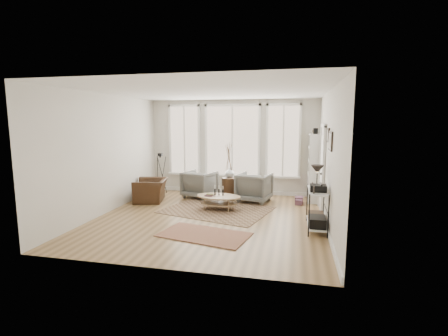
% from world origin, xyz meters
% --- Properties ---
extents(room, '(5.50, 5.54, 2.90)m').
position_xyz_m(room, '(0.02, 0.03, 1.43)').
color(room, '#977449').
rests_on(room, ground).
extents(bay_window, '(4.14, 0.12, 2.24)m').
position_xyz_m(bay_window, '(0.00, 2.71, 1.61)').
color(bay_window, tan).
rests_on(bay_window, ground).
extents(door, '(0.09, 1.06, 2.22)m').
position_xyz_m(door, '(2.57, 1.15, 1.12)').
color(door, silver).
rests_on(door, ground).
extents(bookcase, '(0.31, 0.85, 2.06)m').
position_xyz_m(bookcase, '(2.44, 2.23, 0.96)').
color(bookcase, white).
rests_on(bookcase, ground).
extents(low_shelf, '(0.38, 1.08, 1.30)m').
position_xyz_m(low_shelf, '(2.38, -0.30, 0.51)').
color(low_shelf, white).
rests_on(low_shelf, ground).
extents(wall_art, '(0.04, 0.88, 0.44)m').
position_xyz_m(wall_art, '(2.58, -0.27, 1.88)').
color(wall_art, black).
rests_on(wall_art, ground).
extents(rug_main, '(2.94, 2.49, 0.01)m').
position_xyz_m(rug_main, '(0.00, 0.67, 0.01)').
color(rug_main, brown).
rests_on(rug_main, ground).
extents(rug_runner, '(1.91, 1.31, 0.01)m').
position_xyz_m(rug_runner, '(0.19, -1.17, 0.01)').
color(rug_runner, maroon).
rests_on(rug_runner, ground).
extents(coffee_table, '(1.20, 0.83, 0.52)m').
position_xyz_m(coffee_table, '(0.02, 0.73, 0.28)').
color(coffee_table, tan).
rests_on(coffee_table, ground).
extents(armchair_left, '(1.05, 1.07, 0.79)m').
position_xyz_m(armchair_left, '(-0.83, 1.97, 0.40)').
color(armchair_left, slate).
rests_on(armchair_left, ground).
extents(armchair_right, '(1.04, 1.05, 0.81)m').
position_xyz_m(armchair_right, '(0.81, 1.79, 0.41)').
color(armchair_right, slate).
rests_on(armchair_right, ground).
extents(side_table, '(0.42, 0.42, 1.78)m').
position_xyz_m(side_table, '(0.07, 1.87, 0.85)').
color(side_table, '#3A2414').
rests_on(side_table, ground).
extents(vase, '(0.34, 0.34, 0.28)m').
position_xyz_m(vase, '(0.06, 2.02, 0.77)').
color(vase, silver).
rests_on(vase, side_table).
extents(accent_chair, '(1.13, 1.04, 0.63)m').
position_xyz_m(accent_chair, '(-2.04, 1.20, 0.31)').
color(accent_chair, '#3A2414').
rests_on(accent_chair, ground).
extents(tripod_camera, '(0.45, 0.45, 1.27)m').
position_xyz_m(tripod_camera, '(-2.17, 2.20, 0.58)').
color(tripod_camera, black).
rests_on(tripod_camera, ground).
extents(book_stack_near, '(0.22, 0.28, 0.18)m').
position_xyz_m(book_stack_near, '(2.05, 1.86, 0.09)').
color(book_stack_near, maroon).
rests_on(book_stack_near, ground).
extents(book_stack_far, '(0.22, 0.25, 0.14)m').
position_xyz_m(book_stack_far, '(2.05, 1.68, 0.07)').
color(book_stack_far, maroon).
rests_on(book_stack_far, ground).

